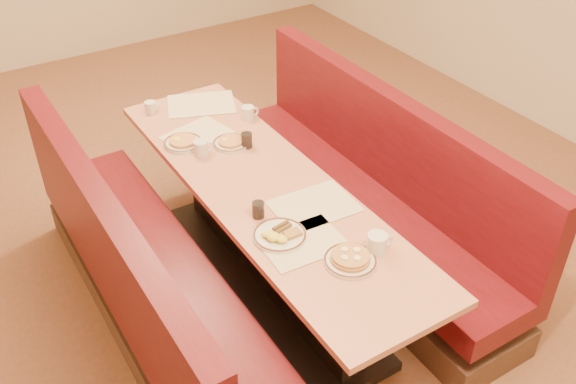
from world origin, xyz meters
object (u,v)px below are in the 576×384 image
booth_left (148,287)px  pancake_plate (350,259)px  coffee_mug_c (248,113)px  soda_tumbler_near (258,210)px  booth_right (366,200)px  coffee_mug_b (202,148)px  soda_tumbler_mid (247,140)px  diner_table (266,238)px  eggs_plate (279,235)px  coffee_mug_a (378,243)px  coffee_mug_d (151,107)px

booth_left → pancake_plate: size_ratio=9.91×
coffee_mug_c → soda_tumbler_near: size_ratio=1.33×
booth_left → booth_right: size_ratio=1.00×
coffee_mug_b → soda_tumbler_mid: size_ratio=1.32×
diner_table → eggs_plate: eggs_plate is taller
diner_table → booth_right: (0.73, 0.00, -0.01)m
soda_tumbler_near → coffee_mug_b: bearing=88.8°
diner_table → coffee_mug_b: 0.65m
coffee_mug_a → soda_tumbler_mid: (-0.06, 1.16, -0.01)m
diner_table → soda_tumbler_mid: (0.11, 0.40, 0.42)m
pancake_plate → coffee_mug_b: bearing=98.2°
diner_table → soda_tumbler_mid: size_ratio=27.40×
coffee_mug_c → soda_tumbler_near: 1.02m
diner_table → coffee_mug_b: (-0.15, 0.46, 0.42)m
soda_tumbler_mid → coffee_mug_a: bearing=-86.9°
coffee_mug_d → soda_tumbler_near: 1.32m
coffee_mug_c → soda_tumbler_near: (-0.45, -0.91, -0.00)m
soda_tumbler_near → eggs_plate: bearing=-88.8°
coffee_mug_b → coffee_mug_d: (-0.06, 0.63, -0.01)m
coffee_mug_c → soda_tumbler_mid: soda_tumbler_mid is taller
booth_right → coffee_mug_d: 1.51m
booth_left → coffee_mug_a: booth_left is taller
booth_right → pancake_plate: bearing=-133.4°
booth_right → eggs_plate: (-0.90, -0.42, 0.40)m
eggs_plate → soda_tumbler_near: 0.20m
diner_table → coffee_mug_d: coffee_mug_d is taller
coffee_mug_c → soda_tumbler_mid: bearing=-113.6°
eggs_plate → soda_tumbler_mid: bearing=71.5°
booth_left → coffee_mug_d: size_ratio=25.08×
coffee_mug_b → coffee_mug_c: bearing=37.7°
eggs_plate → coffee_mug_c: 1.20m
soda_tumbler_mid → booth_left: bearing=-154.5°
soda_tumbler_near → coffee_mug_d: bearing=91.8°
pancake_plate → coffee_mug_d: (-0.23, 1.85, 0.02)m
booth_left → coffee_mug_c: bearing=34.2°
coffee_mug_a → diner_table: bearing=111.1°
soda_tumbler_mid → coffee_mug_d: bearing=114.8°
coffee_mug_b → pancake_plate: bearing=-71.5°
coffee_mug_c → coffee_mug_d: coffee_mug_c is taller
pancake_plate → coffee_mug_a: 0.16m
coffee_mug_c → coffee_mug_d: (-0.49, 0.41, -0.01)m
diner_table → booth_right: 0.73m
eggs_plate → diner_table: bearing=68.6°
coffee_mug_a → coffee_mug_d: 1.90m
coffee_mug_b → soda_tumbler_near: (-0.01, -0.69, -0.00)m
coffee_mug_c → booth_right: bearing=-49.9°
eggs_plate → soda_tumbler_mid: 0.87m
coffee_mug_a → booth_left: bearing=148.2°
coffee_mug_b → soda_tumbler_mid: 0.27m
booth_right → coffee_mug_c: booth_right is taller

